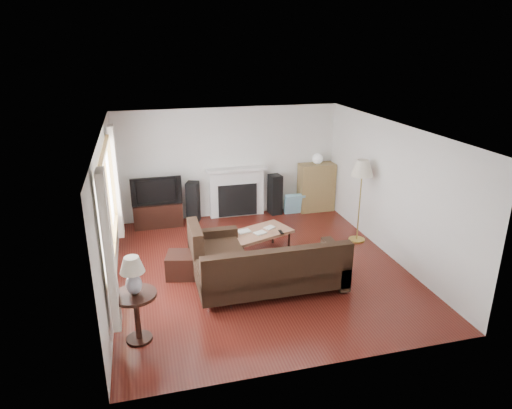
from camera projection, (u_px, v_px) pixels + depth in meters
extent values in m
cube|color=#531912|center=(260.00, 267.00, 8.23)|extent=(5.10, 5.60, 0.04)
cube|color=white|center=(261.00, 129.00, 7.38)|extent=(5.10, 5.60, 0.04)
cube|color=white|center=(229.00, 163.00, 10.31)|extent=(5.00, 0.04, 2.50)
cube|color=white|center=(322.00, 279.00, 5.30)|extent=(5.00, 0.04, 2.50)
cube|color=white|center=(108.00, 215.00, 7.22)|extent=(0.04, 5.50, 2.50)
cube|color=white|center=(391.00, 191.00, 8.40)|extent=(0.04, 5.50, 2.50)
cube|color=olive|center=(109.00, 201.00, 6.94)|extent=(0.12, 2.74, 1.54)
cube|color=white|center=(109.00, 252.00, 5.62)|extent=(0.10, 0.35, 2.10)
cube|color=white|center=(116.00, 182.00, 8.39)|extent=(0.10, 0.35, 2.10)
cube|color=white|center=(237.00, 192.00, 10.47)|extent=(1.40, 0.26, 1.15)
cube|color=black|center=(158.00, 214.00, 10.01)|extent=(1.05, 0.47, 0.52)
imported|color=black|center=(156.00, 189.00, 9.82)|extent=(1.07, 0.14, 0.62)
cube|color=black|center=(193.00, 202.00, 10.17)|extent=(0.35, 0.38, 0.92)
cube|color=black|center=(275.00, 194.00, 10.64)|extent=(0.30, 0.35, 0.94)
cube|color=olive|center=(316.00, 187.00, 10.82)|extent=(0.83, 0.39, 1.14)
sphere|color=white|center=(318.00, 159.00, 10.58)|extent=(0.25, 0.25, 0.25)
cube|color=black|center=(272.00, 268.00, 7.33)|extent=(2.59, 1.89, 0.84)
cube|color=#976448|center=(259.00, 243.00, 8.66)|extent=(1.37, 1.05, 0.47)
cube|color=black|center=(181.00, 265.00, 7.87)|extent=(0.59, 0.59, 0.41)
cube|color=#A78E3A|center=(360.00, 201.00, 9.05)|extent=(0.48, 0.48, 1.69)
cube|color=black|center=(137.00, 317.00, 6.13)|extent=(0.58, 0.58, 0.72)
cube|color=silver|center=(133.00, 276.00, 5.91)|extent=(0.32, 0.32, 0.53)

